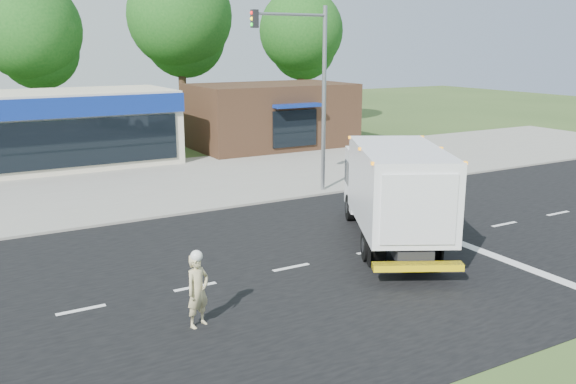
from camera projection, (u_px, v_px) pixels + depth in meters
name	position (u px, v px, depth m)	size (l,w,h in m)	color
ground	(373.00, 251.00, 19.38)	(120.00, 120.00, 0.00)	#385123
road_asphalt	(373.00, 251.00, 19.38)	(60.00, 14.00, 0.02)	black
sidewalk	(257.00, 196.00, 26.30)	(60.00, 2.40, 0.12)	gray
parking_apron	(206.00, 173.00, 31.21)	(60.00, 9.00, 0.02)	gray
lane_markings	(434.00, 256.00, 18.89)	(55.20, 7.00, 0.01)	silver
ems_box_truck	(393.00, 187.00, 19.63)	(5.61, 7.81, 3.37)	black
emergency_worker	(198.00, 289.00, 14.03)	(0.75, 0.63, 1.86)	tan
brown_storefront	(271.00, 115.00, 39.16)	(10.00, 6.70, 4.00)	#382316
traffic_signal_pole	(311.00, 81.00, 25.78)	(3.51, 0.25, 8.00)	gray
background_trees	(111.00, 30.00, 41.05)	(36.77, 7.39, 12.10)	#332114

